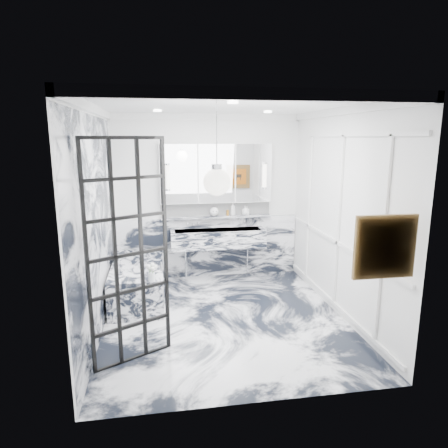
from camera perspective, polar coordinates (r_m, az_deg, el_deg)
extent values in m
plane|color=white|center=(5.59, -0.02, -13.31)|extent=(3.60, 3.60, 0.00)
plane|color=white|center=(5.06, -0.02, 16.64)|extent=(3.60, 3.60, 0.00)
plane|color=white|center=(6.90, -2.43, 3.79)|extent=(3.60, 0.00, 3.60)
plane|color=white|center=(3.43, 4.85, -4.93)|extent=(3.60, 0.00, 3.60)
plane|color=white|center=(5.14, -17.90, 0.29)|extent=(0.00, 3.60, 3.60)
plane|color=white|center=(5.63, 16.29, 1.38)|extent=(0.00, 3.60, 3.60)
cube|color=white|center=(7.06, -2.34, -3.28)|extent=(3.18, 0.05, 1.05)
cube|color=white|center=(5.15, -17.69, -0.36)|extent=(0.02, 3.56, 2.68)
cube|color=white|center=(5.64, 16.05, 0.38)|extent=(0.03, 3.40, 2.30)
imported|color=#8C5919|center=(6.91, 1.28, 2.17)|extent=(0.10, 0.10, 0.23)
imported|color=#4C4C51|center=(6.97, 3.31, 1.93)|extent=(0.09, 0.09, 0.16)
imported|color=silver|center=(6.96, 3.03, 1.95)|extent=(0.14, 0.14, 0.16)
sphere|color=white|center=(6.87, -1.42, 1.77)|extent=(0.16, 0.16, 0.16)
cylinder|color=#8C5919|center=(6.91, 0.53, 1.62)|extent=(0.04, 0.04, 0.10)
cylinder|color=silver|center=(5.39, -10.27, -7.48)|extent=(0.09, 0.09, 0.12)
cube|color=#CF6515|center=(3.92, 22.01, -3.04)|extent=(0.50, 0.05, 0.50)
sphere|color=white|center=(3.87, -1.03, 6.02)|extent=(0.27, 0.27, 0.27)
cube|color=silver|center=(6.82, -0.88, -2.05)|extent=(1.60, 0.45, 0.30)
cube|color=silver|center=(6.90, -1.09, 1.02)|extent=(1.90, 0.14, 0.04)
cube|color=white|center=(6.94, -1.17, 2.21)|extent=(1.90, 0.03, 0.23)
cube|color=white|center=(6.80, -1.12, 7.24)|extent=(1.90, 0.16, 1.00)
cylinder|color=white|center=(6.64, -8.07, 6.65)|extent=(0.07, 0.07, 0.40)
cylinder|color=white|center=(6.88, 5.82, 6.90)|extent=(0.07, 0.07, 0.40)
cube|color=silver|center=(6.26, -12.15, -8.00)|extent=(0.75, 1.65, 0.55)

